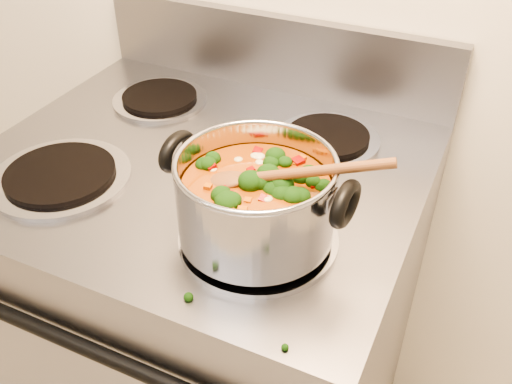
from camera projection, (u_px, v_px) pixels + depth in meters
electric_range at (213, 324)px, 1.30m from camera, size 0.79×0.71×1.08m
stockpot at (256, 199)px, 0.81m from camera, size 0.29×0.23×0.14m
wooden_spoon at (266, 176)px, 0.78m from camera, size 0.26×0.09×0.09m
cooktop_crumbs at (235, 301)px, 0.75m from camera, size 0.21×0.07×0.01m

